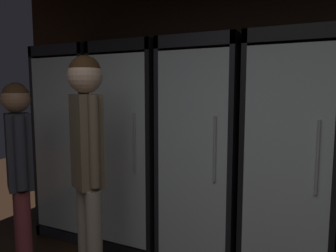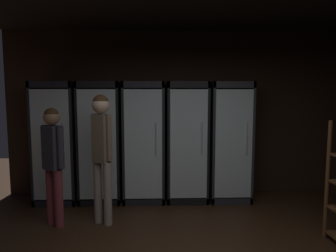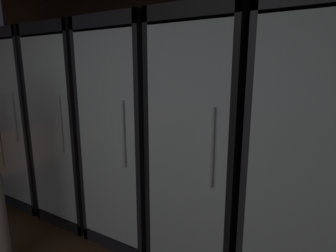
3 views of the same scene
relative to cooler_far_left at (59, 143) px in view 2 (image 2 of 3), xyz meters
name	(u,v)px [view 2 (image 2 of 3)]	position (x,y,z in m)	size (l,w,h in m)	color
wall_back	(182,114)	(2.04, 0.32, 0.46)	(6.00, 0.06, 2.80)	black
cooler_far_left	(59,143)	(0.00, 0.00, 0.00)	(0.65, 0.65, 1.93)	black
cooler_left	(102,143)	(0.70, 0.00, 0.01)	(0.65, 0.65, 1.93)	black
cooler_center	(144,143)	(1.39, 0.00, 0.00)	(0.65, 0.65, 1.93)	black
cooler_right	(187,142)	(2.09, 0.00, 0.00)	(0.65, 0.65, 1.93)	black
cooler_far_right	(228,142)	(2.79, 0.00, 0.00)	(0.65, 0.65, 1.93)	#2B2B30
shopper_near	(102,144)	(0.88, -0.96, 0.14)	(0.28, 0.24, 1.73)	gray
shopper_far	(53,155)	(0.25, -0.99, 0.01)	(0.33, 0.28, 1.56)	brown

